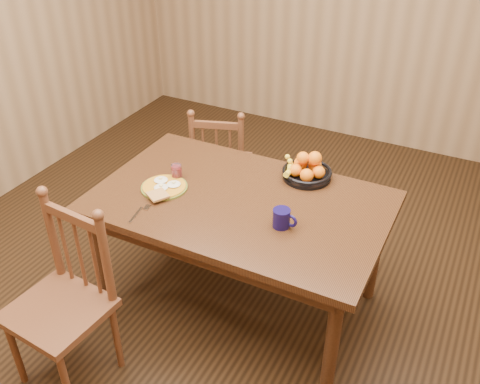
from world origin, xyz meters
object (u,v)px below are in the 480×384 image
at_px(dining_table, 240,212).
at_px(coffee_mug, 282,218).
at_px(fruit_bowl, 306,170).
at_px(breakfast_plate, 164,187).
at_px(chair_near, 64,302).
at_px(chair_far, 221,165).

relative_size(dining_table, coffee_mug, 11.95).
height_order(dining_table, fruit_bowl, fruit_bowl).
bearing_deg(dining_table, breakfast_plate, -167.42).
xyz_separation_m(chair_near, breakfast_plate, (0.11, 0.76, 0.28)).
xyz_separation_m(chair_far, fruit_bowl, (0.77, -0.37, 0.36)).
xyz_separation_m(chair_far, coffee_mug, (0.84, -0.87, 0.36)).
bearing_deg(breakfast_plate, fruit_bowl, 35.59).
relative_size(chair_far, coffee_mug, 6.72).
bearing_deg(chair_far, coffee_mug, 114.72).
distance_m(dining_table, chair_far, 0.95).
distance_m(chair_near, coffee_mug, 1.16).
distance_m(chair_far, fruit_bowl, 0.93).
xyz_separation_m(breakfast_plate, fruit_bowl, (0.67, 0.48, 0.04)).
xyz_separation_m(chair_far, breakfast_plate, (0.10, -0.84, 0.32)).
distance_m(chair_far, breakfast_plate, 0.91).
height_order(breakfast_plate, fruit_bowl, fruit_bowl).
relative_size(chair_far, chair_near, 0.91).
bearing_deg(fruit_bowl, chair_near, -122.40).
distance_m(chair_near, fruit_bowl, 1.50).
bearing_deg(breakfast_plate, dining_table, 12.58).
xyz_separation_m(breakfast_plate, coffee_mug, (0.73, -0.02, 0.04)).
bearing_deg(dining_table, coffee_mug, -21.93).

